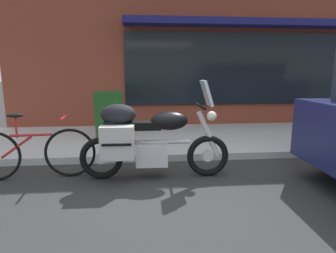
{
  "coord_description": "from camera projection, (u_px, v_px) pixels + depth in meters",
  "views": [
    {
      "loc": [
        -0.62,
        -3.11,
        1.5
      ],
      "look_at": [
        -0.25,
        0.91,
        0.7
      ],
      "focal_mm": 30.04,
      "sensor_mm": 36.0,
      "label": 1
    }
  ],
  "objects": [
    {
      "name": "touring_motorcycle",
      "position": [
        145.0,
        138.0,
        3.88
      ],
      "size": [
        2.11,
        0.65,
        1.38
      ],
      "color": "black",
      "rests_on": "ground_plane"
    },
    {
      "name": "parked_bicycle",
      "position": [
        32.0,
        153.0,
        3.91
      ],
      "size": [
        1.71,
        0.48,
        0.94
      ],
      "color": "black",
      "rests_on": "ground_plane"
    },
    {
      "name": "sandwich_board_sign",
      "position": [
        109.0,
        116.0,
        5.7
      ],
      "size": [
        0.55,
        0.42,
        0.97
      ],
      "color": "#1E511E",
      "rests_on": "sidewalk_curb"
    },
    {
      "name": "ground_plane",
      "position": [
        196.0,
        198.0,
        3.38
      ],
      "size": [
        80.0,
        80.0,
        0.0
      ],
      "primitive_type": "plane",
      "color": "#2C2C2C"
    }
  ]
}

